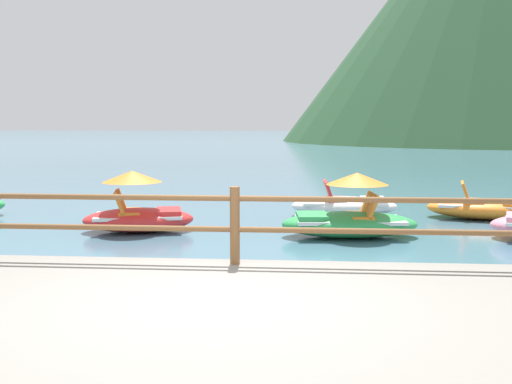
# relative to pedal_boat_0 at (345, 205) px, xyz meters

# --- Properties ---
(ground_plane) EXTENTS (200.00, 200.00, 0.00)m
(ground_plane) POSITION_rel_pedal_boat_0_xyz_m (-1.70, 31.68, -0.24)
(ground_plane) COLOR #477084
(dock_railing) EXTENTS (23.92, 0.12, 0.95)m
(dock_railing) POSITION_rel_pedal_boat_0_xyz_m (-1.70, -6.77, 0.74)
(dock_railing) COLOR brown
(dock_railing) RESTS_ON promenade_dock
(pedal_boat_0) EXTENTS (2.43, 1.22, 0.81)m
(pedal_boat_0) POSITION_rel_pedal_boat_0_xyz_m (0.00, 0.00, 0.00)
(pedal_boat_0) COLOR white
(pedal_boat_0) RESTS_ON ground
(pedal_boat_1) EXTENTS (2.62, 1.44, 1.20)m
(pedal_boat_1) POSITION_rel_pedal_boat_0_xyz_m (-0.05, -2.64, 0.14)
(pedal_boat_1) COLOR green
(pedal_boat_1) RESTS_ON ground
(pedal_boat_2) EXTENTS (2.36, 1.67, 1.19)m
(pedal_boat_2) POSITION_rel_pedal_boat_0_xyz_m (-4.13, -2.38, 0.15)
(pedal_boat_2) COLOR red
(pedal_boat_2) RESTS_ON ground
(pedal_boat_5) EXTENTS (2.56, 1.66, 0.81)m
(pedal_boat_5) POSITION_rel_pedal_boat_0_xyz_m (3.00, -0.16, 0.00)
(pedal_boat_5) COLOR orange
(pedal_boat_5) RESTS_ON ground
(cliff_headland) EXTENTS (46.59, 46.59, 31.30)m
(cliff_headland) POSITION_rel_pedal_boat_0_xyz_m (18.04, 57.22, 14.45)
(cliff_headland) COLOR #284C2D
(cliff_headland) RESTS_ON ground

